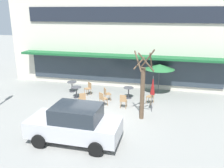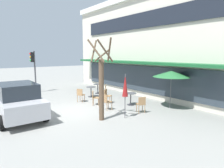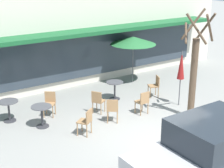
{
  "view_description": "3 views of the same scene",
  "coord_description": "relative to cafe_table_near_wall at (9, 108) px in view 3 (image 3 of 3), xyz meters",
  "views": [
    {
      "loc": [
        3.52,
        -11.59,
        5.78
      ],
      "look_at": [
        0.04,
        2.69,
        1.22
      ],
      "focal_mm": 38.0,
      "sensor_mm": 36.0,
      "label": 1
    },
    {
      "loc": [
        9.97,
        -4.56,
        3.14
      ],
      "look_at": [
        -0.63,
        3.38,
        1.15
      ],
      "focal_mm": 32.0,
      "sensor_mm": 36.0,
      "label": 2
    },
    {
      "loc": [
        -6.57,
        -7.31,
        5.2
      ],
      "look_at": [
        0.16,
        2.6,
        1.11
      ],
      "focal_mm": 55.0,
      "sensor_mm": 36.0,
      "label": 3
    }
  ],
  "objects": [
    {
      "name": "cafe_chair_2",
      "position": [
        5.9,
        -1.03,
        0.01
      ],
      "size": [
        0.52,
        0.52,
        0.89
      ],
      "color": "#9E754C",
      "rests_on": "ground"
    },
    {
      "name": "cafe_chair_4",
      "position": [
        1.73,
        -2.46,
        0.01
      ],
      "size": [
        0.56,
        0.56,
        0.89
      ],
      "color": "#9E754C",
      "rests_on": "ground"
    },
    {
      "name": "cafe_chair_3",
      "position": [
        1.41,
        -0.34,
        0.01
      ],
      "size": [
        0.56,
        0.56,
        0.89
      ],
      "color": "#9E754C",
      "rests_on": "ground"
    },
    {
      "name": "cafe_table_streetside",
      "position": [
        0.78,
        -1.09,
        0.0
      ],
      "size": [
        0.7,
        0.7,
        0.76
      ],
      "color": "#333338",
      "rests_on": "ground"
    },
    {
      "name": "ground_plane",
      "position": [
        3.32,
        -3.96,
        -0.52
      ],
      "size": [
        80.0,
        80.0,
        0.0
      ],
      "primitive_type": "plane",
      "color": "gray"
    },
    {
      "name": "cafe_chair_5",
      "position": [
        2.97,
        -2.14,
        0.01
      ],
      "size": [
        0.56,
        0.56,
        0.89
      ],
      "color": "#9E754C",
      "rests_on": "ground"
    },
    {
      "name": "patio_umbrella_green_folded",
      "position": [
        6.25,
        0.98,
        1.51
      ],
      "size": [
        2.1,
        2.1,
        2.2
      ],
      "color": "#4C4C51",
      "rests_on": "ground"
    },
    {
      "name": "cafe_chair_0",
      "position": [
        4.31,
        -2.18,
        0.01
      ],
      "size": [
        0.4,
        0.4,
        0.89
      ],
      "color": "#9E754C",
      "rests_on": "ground"
    },
    {
      "name": "cafe_table_near_wall",
      "position": [
        0.0,
        0.0,
        0.0
      ],
      "size": [
        0.7,
        0.7,
        0.76
      ],
      "color": "#333338",
      "rests_on": "ground"
    },
    {
      "name": "parked_sedan",
      "position": [
        2.91,
        -6.52,
        0.36
      ],
      "size": [
        4.2,
        2.03,
        1.76
      ],
      "color": "#B7B7BC",
      "rests_on": "ground"
    },
    {
      "name": "cafe_table_by_tree",
      "position": [
        4.31,
        -0.35,
        0.0
      ],
      "size": [
        0.7,
        0.7,
        0.76
      ],
      "color": "#333338",
      "rests_on": "ground"
    },
    {
      "name": "patio_umbrella_cream_folded",
      "position": [
        6.05,
        -2.3,
        1.11
      ],
      "size": [
        0.28,
        0.28,
        2.2
      ],
      "color": "#4C4C51",
      "rests_on": "ground"
    },
    {
      "name": "street_tree",
      "position": [
        5.59,
        -3.38,
        1.27
      ],
      "size": [
        1.15,
        1.18,
        3.88
      ],
      "color": "brown",
      "rests_on": "ground"
    },
    {
      "name": "cafe_chair_1",
      "position": [
        2.96,
        -1.19,
        0.01
      ],
      "size": [
        0.55,
        0.55,
        0.89
      ],
      "color": "#9E754C",
      "rests_on": "ground"
    }
  ]
}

